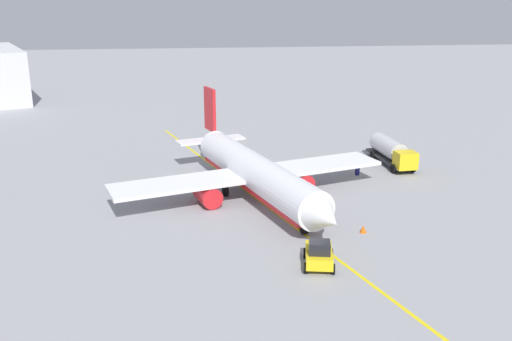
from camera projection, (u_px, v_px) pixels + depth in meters
The scene contains 7 objects.
ground_plane at pixel (256, 198), 56.39m from camera, with size 400.00×400.00×0.00m, color #939399.
airplane at pixel (254, 173), 56.06m from camera, with size 31.23×29.45×9.59m.
fuel_tanker at pixel (392, 151), 67.65m from camera, with size 10.06×3.18×3.15m.
pushback_tug at pixel (319, 254), 41.54m from camera, with size 3.95×2.99×2.20m.
refueling_worker at pixel (357, 168), 63.80m from camera, with size 0.52×0.61×1.71m.
safety_cone_nose at pixel (363, 229), 47.85m from camera, with size 0.60×0.60×0.67m, color #F2590F.
taxi_line_marking at pixel (256, 198), 56.39m from camera, with size 69.04×0.30×0.01m, color yellow.
Camera 1 is at (52.48, -7.87, 19.29)m, focal length 38.29 mm.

